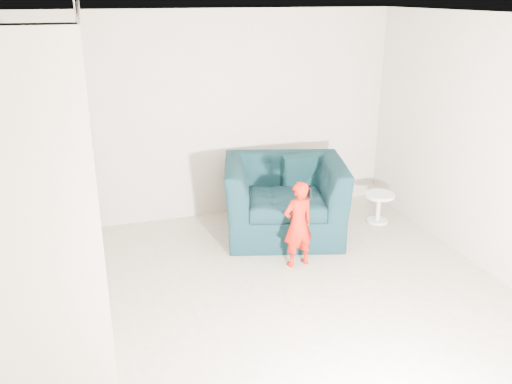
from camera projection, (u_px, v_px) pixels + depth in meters
floor at (280, 322)px, 5.04m from camera, size 5.50×5.50×0.00m
ceiling at (285, 18)px, 4.10m from camera, size 5.50×5.50×0.00m
back_wall at (209, 118)px, 7.02m from camera, size 5.00×0.00×5.00m
armchair at (284, 198)px, 6.73m from camera, size 1.74×1.62×0.94m
toddler at (298, 224)px, 5.93m from camera, size 0.39×0.29×0.99m
side_table at (379, 203)px, 7.14m from camera, size 0.40×0.40×0.40m
staircase at (40, 233)px, 4.63m from camera, size 1.02×3.03×3.62m
cushion at (298, 171)px, 6.98m from camera, size 0.45×0.22×0.45m
throw at (235, 196)px, 6.46m from camera, size 0.04×0.45×0.50m
phone at (309, 193)px, 5.81m from camera, size 0.02×0.05×0.10m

